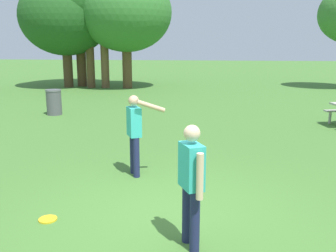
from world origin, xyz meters
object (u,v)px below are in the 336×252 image
object	(u,v)px
tree_tall_left	(65,17)
tree_slender_mid	(103,13)
person_catcher	(191,179)
tree_far_right	(88,11)
tree_back_left	(126,13)
trash_can_beside_table	(54,102)
person_thrower	(135,129)
frisbee	(48,219)
tree_broad_center	(78,3)

from	to	relation	value
tree_tall_left	tree_slender_mid	world-z (taller)	tree_tall_left
person_catcher	tree_tall_left	size ratio (longest dim) A/B	0.25
tree_far_right	tree_back_left	bearing A→B (deg)	1.47
tree_slender_mid	trash_can_beside_table	bearing A→B (deg)	-85.57
person_thrower	frisbee	bearing A→B (deg)	-112.79
tree_tall_left	tree_broad_center	xyz separation A→B (m)	(0.66, 0.63, 0.85)
tree_back_left	tree_tall_left	bearing A→B (deg)	179.38
tree_slender_mid	tree_tall_left	bearing A→B (deg)	178.77
tree_tall_left	tree_back_left	distance (m)	3.81
person_thrower	tree_far_right	world-z (taller)	tree_far_right
tree_tall_left	tree_broad_center	world-z (taller)	tree_broad_center
person_thrower	tree_tall_left	size ratio (longest dim) A/B	0.25
trash_can_beside_table	tree_back_left	xyz separation A→B (m)	(0.68, 9.13, 3.99)
frisbee	tree_tall_left	bearing A→B (deg)	110.96
person_catcher	tree_back_left	world-z (taller)	tree_back_left
person_thrower	trash_can_beside_table	world-z (taller)	person_thrower
person_thrower	tree_tall_left	bearing A→B (deg)	116.34
tree_far_right	tree_back_left	size ratio (longest dim) A/B	0.89
frisbee	trash_can_beside_table	bearing A→B (deg)	113.28
trash_can_beside_table	tree_far_right	distance (m)	10.08
person_catcher	tree_tall_left	xyz separation A→B (m)	(-8.91, 17.98, 3.32)
tree_tall_left	tree_back_left	bearing A→B (deg)	-0.62
person_catcher	frisbee	xyz separation A→B (m)	(-2.20, 0.47, -0.93)
frisbee	tree_far_right	bearing A→B (deg)	106.62
person_thrower	trash_can_beside_table	bearing A→B (deg)	125.92
tree_slender_mid	tree_back_left	bearing A→B (deg)	0.44
person_thrower	trash_can_beside_table	xyz separation A→B (m)	(-4.49, 6.19, -0.48)
person_catcher	tree_back_left	size ratio (longest dim) A/B	0.24
person_thrower	tree_slender_mid	world-z (taller)	tree_slender_mid
person_thrower	tree_back_left	size ratio (longest dim) A/B	0.24
frisbee	tree_slender_mid	xyz separation A→B (m)	(-4.29, 17.46, 4.43)
tree_slender_mid	tree_back_left	world-z (taller)	tree_back_left
tree_broad_center	person_thrower	bearing A→B (deg)	-66.52
person_thrower	tree_broad_center	distance (m)	17.93
tree_tall_left	tree_back_left	xyz separation A→B (m)	(3.81, -0.04, 0.21)
tree_broad_center	tree_slender_mid	size ratio (longest dim) A/B	1.29
tree_far_right	tree_back_left	world-z (taller)	tree_back_left
frisbee	tree_tall_left	xyz separation A→B (m)	(-6.71, 17.51, 4.25)
person_catcher	frisbee	world-z (taller)	person_catcher
person_catcher	trash_can_beside_table	size ratio (longest dim) A/B	1.71
tree_broad_center	tree_far_right	distance (m)	1.24
trash_can_beside_table	tree_far_right	xyz separation A→B (m)	(-1.61, 9.07, 4.09)
trash_can_beside_table	tree_slender_mid	bearing A→B (deg)	94.43
person_catcher	trash_can_beside_table	world-z (taller)	person_catcher
tree_tall_left	tree_far_right	size ratio (longest dim) A/B	1.09
tree_back_left	frisbee	bearing A→B (deg)	-80.56
person_catcher	tree_back_left	xyz separation A→B (m)	(-5.10, 17.94, 3.53)
trash_can_beside_table	tree_slender_mid	distance (m)	9.97
person_thrower	tree_slender_mid	bearing A→B (deg)	108.73
frisbee	tree_broad_center	xyz separation A→B (m)	(-6.05, 18.15, 5.10)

